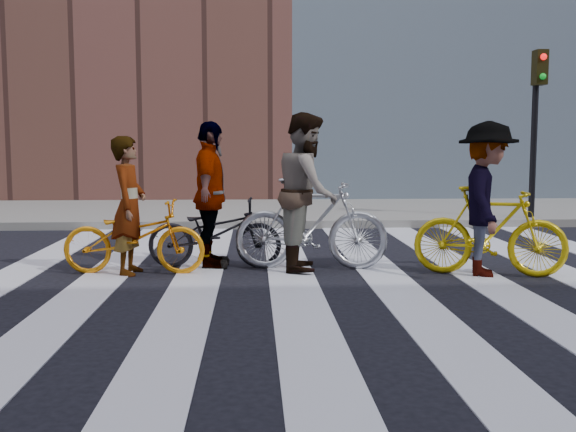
{
  "coord_description": "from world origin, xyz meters",
  "views": [
    {
      "loc": [
        -0.99,
        -7.37,
        1.54
      ],
      "look_at": [
        -0.6,
        0.3,
        0.74
      ],
      "focal_mm": 42.0,
      "sensor_mm": 36.0,
      "label": 1
    }
  ],
  "objects": [
    {
      "name": "bike_yellow_right",
      "position": [
        1.8,
        0.39,
        0.53
      ],
      "size": [
        1.84,
        0.99,
        1.06
      ],
      "primitive_type": "imported",
      "rotation": [
        0.0,
        0.0,
        1.28
      ],
      "color": "#DFBB0C",
      "rests_on": "ground"
    },
    {
      "name": "rider_mid",
      "position": [
        -0.33,
        0.92,
        0.97
      ],
      "size": [
        0.84,
        1.02,
        1.94
      ],
      "primitive_type": "imported",
      "rotation": [
        0.0,
        0.0,
        1.46
      ],
      "color": "slate",
      "rests_on": "ground"
    },
    {
      "name": "traffic_signal",
      "position": [
        4.4,
        5.32,
        2.28
      ],
      "size": [
        0.22,
        0.42,
        3.33
      ],
      "color": "black",
      "rests_on": "ground"
    },
    {
      "name": "ground",
      "position": [
        0.0,
        0.0,
        0.0
      ],
      "size": [
        100.0,
        100.0,
        0.0
      ],
      "primitive_type": "plane",
      "color": "black",
      "rests_on": "ground"
    },
    {
      "name": "bike_yellow_left",
      "position": [
        -2.43,
        0.72,
        0.45
      ],
      "size": [
        1.75,
        0.72,
        0.9
      ],
      "primitive_type": "imported",
      "rotation": [
        0.0,
        0.0,
        1.5
      ],
      "color": "orange",
      "rests_on": "ground"
    },
    {
      "name": "bike_silver_mid",
      "position": [
        -0.28,
        0.92,
        0.57
      ],
      "size": [
        1.95,
        0.75,
        1.14
      ],
      "primitive_type": "imported",
      "rotation": [
        0.0,
        0.0,
        1.46
      ],
      "color": "#B8BCC3",
      "rests_on": "ground"
    },
    {
      "name": "rider_left",
      "position": [
        -2.48,
        0.72,
        0.83
      ],
      "size": [
        0.44,
        0.63,
        1.65
      ],
      "primitive_type": "imported",
      "rotation": [
        0.0,
        0.0,
        1.5
      ],
      "color": "slate",
      "rests_on": "ground"
    },
    {
      "name": "bike_dark_rear",
      "position": [
        -1.49,
        1.11,
        0.44
      ],
      "size": [
        1.7,
        0.66,
        0.88
      ],
      "primitive_type": "imported",
      "rotation": [
        0.0,
        0.0,
        1.53
      ],
      "color": "black",
      "rests_on": "ground"
    },
    {
      "name": "zebra_crosswalk",
      "position": [
        0.0,
        0.0,
        0.01
      ],
      "size": [
        8.25,
        10.0,
        0.01
      ],
      "color": "silver",
      "rests_on": "ground"
    },
    {
      "name": "sidewalk_far",
      "position": [
        0.0,
        7.5,
        0.07
      ],
      "size": [
        100.0,
        5.0,
        0.15
      ],
      "primitive_type": "cube",
      "color": "gray",
      "rests_on": "ground"
    },
    {
      "name": "rider_rear",
      "position": [
        -1.54,
        1.11,
        0.92
      ],
      "size": [
        0.49,
        1.1,
        1.85
      ],
      "primitive_type": "imported",
      "rotation": [
        0.0,
        0.0,
        1.53
      ],
      "color": "slate",
      "rests_on": "ground"
    },
    {
      "name": "rider_right",
      "position": [
        1.75,
        0.39,
        0.91
      ],
      "size": [
        0.99,
        1.32,
        1.83
      ],
      "primitive_type": "imported",
      "rotation": [
        0.0,
        0.0,
        1.28
      ],
      "color": "slate",
      "rests_on": "ground"
    }
  ]
}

